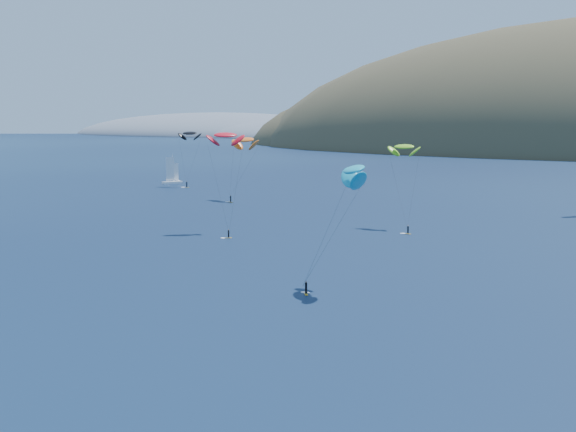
{
  "coord_description": "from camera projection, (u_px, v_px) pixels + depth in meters",
  "views": [
    {
      "loc": [
        76.34,
        -32.92,
        25.83
      ],
      "look_at": [
        10.97,
        80.0,
        9.0
      ],
      "focal_mm": 50.0,
      "sensor_mm": 36.0,
      "label": 1
    }
  ],
  "objects": [
    {
      "name": "kitesurfer_9",
      "position": [
        225.0,
        135.0,
        173.0
      ],
      "size": [
        10.59,
        12.15,
        23.25
      ],
      "rotation": [
        0.0,
        0.0,
        0.71
      ],
      "color": "yellow",
      "rests_on": "ground"
    },
    {
      "name": "kitesurfer_1",
      "position": [
        245.0,
        140.0,
        236.91
      ],
      "size": [
        10.78,
        11.52,
        20.72
      ],
      "rotation": [
        0.0,
        0.0,
        -0.22
      ],
      "color": "yellow",
      "rests_on": "ground"
    },
    {
      "name": "headland",
      "position": [
        237.0,
        138.0,
        934.98
      ],
      "size": [
        460.0,
        250.0,
        60.0
      ],
      "color": "slate",
      "rests_on": "ground"
    },
    {
      "name": "kitesurfer_12",
      "position": [
        190.0,
        133.0,
        281.51
      ],
      "size": [
        8.74,
        8.08,
        20.96
      ],
      "rotation": [
        0.0,
        0.0,
        0.31
      ],
      "color": "yellow",
      "rests_on": "ground"
    },
    {
      "name": "sailboat",
      "position": [
        172.0,
        181.0,
        294.12
      ],
      "size": [
        9.22,
        8.84,
        11.03
      ],
      "rotation": [
        0.0,
        0.0,
        -0.43
      ],
      "color": "white",
      "rests_on": "ground"
    },
    {
      "name": "kitesurfer_3",
      "position": [
        404.0,
        147.0,
        180.41
      ],
      "size": [
        9.5,
        11.67,
        20.31
      ],
      "rotation": [
        0.0,
        0.0,
        -0.0
      ],
      "color": "yellow",
      "rests_on": "ground"
    },
    {
      "name": "kitesurfer_5",
      "position": [
        354.0,
        170.0,
        116.23
      ],
      "size": [
        9.21,
        12.6,
        20.29
      ],
      "rotation": [
        0.0,
        0.0,
        -0.94
      ],
      "color": "yellow",
      "rests_on": "ground"
    }
  ]
}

